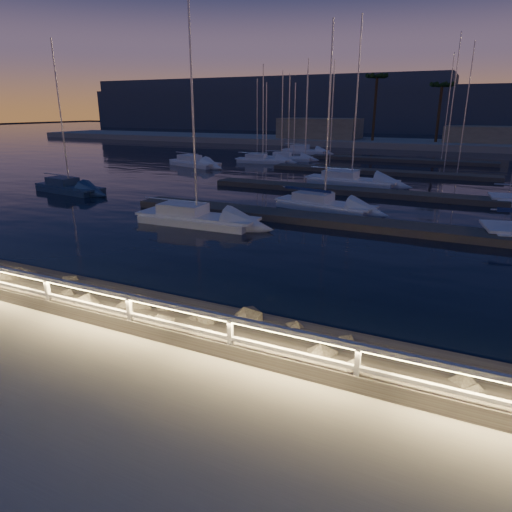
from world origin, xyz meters
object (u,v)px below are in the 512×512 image
object	(u,v)px
sailboat_b	(194,217)
sailboat_m	(304,150)
sailboat_n	(261,160)
guard_rail	(98,297)
sailboat_e	(194,162)
sailboat_f	(322,203)
sailboat_g	(349,180)
sailboat_a	(68,187)
sailboat_i	(287,158)

from	to	relation	value
sailboat_b	sailboat_m	size ratio (longest dim) A/B	1.04
sailboat_m	sailboat_n	distance (m)	13.32
guard_rail	sailboat_e	bearing A→B (deg)	119.56
sailboat_b	sailboat_n	bearing A→B (deg)	105.75
sailboat_e	sailboat_n	bearing A→B (deg)	67.43
sailboat_m	sailboat_f	bearing A→B (deg)	-63.43
sailboat_f	sailboat_n	distance (m)	26.58
sailboat_g	sailboat_n	size ratio (longest dim) A/B	1.20
sailboat_a	sailboat_n	size ratio (longest dim) A/B	1.00
guard_rail	sailboat_e	world-z (taller)	sailboat_e
sailboat_e	sailboat_f	distance (m)	25.72
sailboat_i	sailboat_a	bearing A→B (deg)	-115.67
sailboat_m	guard_rail	bearing A→B (deg)	-70.80
sailboat_f	sailboat_e	bearing A→B (deg)	152.10
sailboat_f	sailboat_i	world-z (taller)	sailboat_f
sailboat_n	sailboat_i	bearing A→B (deg)	54.58
sailboat_a	sailboat_g	size ratio (longest dim) A/B	0.83
sailboat_a	sailboat_b	world-z (taller)	sailboat_b
sailboat_e	sailboat_g	size ratio (longest dim) A/B	0.92
guard_rail	sailboat_m	bearing A→B (deg)	104.33
sailboat_a	sailboat_m	size ratio (longest dim) A/B	0.95
sailboat_g	sailboat_m	bearing A→B (deg)	122.39
sailboat_f	sailboat_a	bearing A→B (deg)	-162.68
sailboat_b	sailboat_e	xyz separation A→B (m)	(-14.87, 22.75, 0.02)
sailboat_e	guard_rail	bearing A→B (deg)	-41.44
sailboat_a	sailboat_i	bearing A→B (deg)	83.43
sailboat_b	sailboat_f	world-z (taller)	sailboat_b
sailboat_m	sailboat_n	size ratio (longest dim) A/B	1.05
sailboat_b	sailboat_i	size ratio (longest dim) A/B	1.18
sailboat_e	sailboat_m	xyz separation A→B (m)	(6.06, 19.55, -0.01)
sailboat_f	sailboat_m	xyz separation A→B (m)	(-14.12, 35.49, 0.03)
sailboat_e	sailboat_g	bearing A→B (deg)	3.80
sailboat_g	sailboat_a	bearing A→B (deg)	-140.36
guard_rail	sailboat_e	size ratio (longest dim) A/B	3.62
sailboat_n	sailboat_a	bearing A→B (deg)	-108.79
sailboat_a	sailboat_e	bearing A→B (deg)	98.72
guard_rail	sailboat_g	distance (m)	30.31
sailboat_b	sailboat_i	world-z (taller)	sailboat_b
guard_rail	sailboat_b	distance (m)	13.80
sailboat_f	sailboat_n	world-z (taller)	sailboat_f
guard_rail	sailboat_i	xyz separation A→B (m)	(-12.73, 45.17, -0.98)
sailboat_g	sailboat_n	distance (m)	17.77
sailboat_e	sailboat_i	bearing A→B (deg)	71.67
sailboat_e	sailboat_i	world-z (taller)	sailboat_e
sailboat_i	sailboat_m	world-z (taller)	sailboat_m
sailboat_i	sailboat_n	bearing A→B (deg)	-130.06
sailboat_n	sailboat_g	bearing A→B (deg)	-47.10
sailboat_e	sailboat_n	distance (m)	8.33
sailboat_n	sailboat_e	bearing A→B (deg)	-138.64
sailboat_f	sailboat_g	bearing A→B (deg)	105.98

